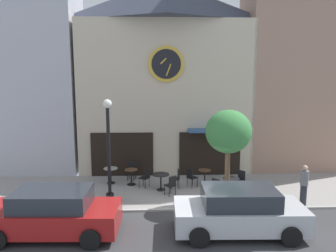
{
  "coord_description": "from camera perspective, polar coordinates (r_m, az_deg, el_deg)",
  "views": [
    {
      "loc": [
        -1.49,
        -11.89,
        5.21
      ],
      "look_at": [
        -0.92,
        2.34,
        3.0
      ],
      "focal_mm": 34.51,
      "sensor_mm": 36.0,
      "label": 1
    }
  ],
  "objects": [
    {
      "name": "cafe_chair_by_entrance",
      "position": [
        15.42,
        12.65,
        -9.07
      ],
      "size": [
        0.56,
        0.56,
        0.9
      ],
      "color": "black",
      "rests_on": "ground_plane"
    },
    {
      "name": "cafe_chair_facing_street",
      "position": [
        14.35,
        0.55,
        -10.21
      ],
      "size": [
        0.56,
        0.56,
        0.9
      ],
      "color": "black",
      "rests_on": "ground_plane"
    },
    {
      "name": "cafe_chair_under_awning",
      "position": [
        15.44,
        4.09,
        -8.84
      ],
      "size": [
        0.56,
        0.56,
        0.9
      ],
      "color": "black",
      "rests_on": "ground_plane"
    },
    {
      "name": "ground_plane",
      "position": [
        12.76,
        4.8,
        -15.43
      ],
      "size": [
        26.61,
        10.1,
        0.13
      ],
      "color": "gray"
    },
    {
      "name": "neighbor_building_left",
      "position": [
        19.88,
        -25.13,
        14.09
      ],
      "size": [
        6.51,
        3.44,
        14.63
      ],
      "color": "#B2B2BC",
      "rests_on": "ground_plane"
    },
    {
      "name": "cafe_chair_near_tree",
      "position": [
        14.21,
        8.64,
        -10.51
      ],
      "size": [
        0.57,
        0.57,
        0.9
      ],
      "color": "black",
      "rests_on": "ground_plane"
    },
    {
      "name": "pedestrian_grey",
      "position": [
        14.36,
        22.89,
        -9.52
      ],
      "size": [
        0.43,
        0.43,
        1.67
      ],
      "color": "#2D2D38",
      "rests_on": "ground_plane"
    },
    {
      "name": "street_tree",
      "position": [
        12.98,
        10.62,
        -1.11
      ],
      "size": [
        1.83,
        1.64,
        3.91
      ],
      "color": "brown",
      "rests_on": "ground_plane"
    },
    {
      "name": "cafe_table_center_right",
      "position": [
        14.72,
        11.09,
        -9.85
      ],
      "size": [
        0.72,
        0.72,
        0.76
      ],
      "color": "black",
      "rests_on": "ground_plane"
    },
    {
      "name": "cafe_table_rightmost",
      "position": [
        16.18,
        -10.09,
        -8.12
      ],
      "size": [
        0.69,
        0.69,
        0.77
      ],
      "color": "black",
      "rests_on": "ground_plane"
    },
    {
      "name": "cafe_table_center_left",
      "position": [
        15.9,
        6.49,
        -8.57
      ],
      "size": [
        0.61,
        0.61,
        0.73
      ],
      "color": "black",
      "rests_on": "ground_plane"
    },
    {
      "name": "cafe_chair_right_end",
      "position": [
        15.4,
        -3.99,
        -8.89
      ],
      "size": [
        0.55,
        0.55,
        0.9
      ],
      "color": "black",
      "rests_on": "ground_plane"
    },
    {
      "name": "cafe_table_center",
      "position": [
        15.02,
        -1.28,
        -9.21
      ],
      "size": [
        0.78,
        0.78,
        0.76
      ],
      "color": "black",
      "rests_on": "ground_plane"
    },
    {
      "name": "street_lamp",
      "position": [
        13.45,
        -10.43,
        -4.34
      ],
      "size": [
        0.36,
        0.36,
        4.29
      ],
      "color": "black",
      "rests_on": "ground_plane"
    },
    {
      "name": "cafe_chair_curbside",
      "position": [
        15.3,
        1.51,
        -9.0
      ],
      "size": [
        0.44,
        0.44,
        0.9
      ],
      "color": "black",
      "rests_on": "ground_plane"
    },
    {
      "name": "cafe_chair_outer",
      "position": [
        16.67,
        -6.4,
        -7.55
      ],
      "size": [
        0.48,
        0.48,
        0.9
      ],
      "color": "black",
      "rests_on": "ground_plane"
    },
    {
      "name": "parked_car_red",
      "position": [
        11.6,
        -19.62,
        -14.26
      ],
      "size": [
        4.36,
        2.14,
        1.55
      ],
      "color": "maroon",
      "rests_on": "ground_plane"
    },
    {
      "name": "parked_car_silver",
      "position": [
        11.36,
        12.43,
        -14.45
      ],
      "size": [
        4.34,
        2.1,
        1.55
      ],
      "color": "#B7BABF",
      "rests_on": "ground_plane"
    },
    {
      "name": "cafe_table_leftmost",
      "position": [
        15.84,
        -6.51,
        -8.51
      ],
      "size": [
        0.63,
        0.63,
        0.77
      ],
      "color": "black",
      "rests_on": "ground_plane"
    },
    {
      "name": "clock_building",
      "position": [
        17.82,
        -0.45,
        9.0
      ],
      "size": [
        9.23,
        3.78,
        10.18
      ],
      "color": "beige",
      "rests_on": "ground_plane"
    },
    {
      "name": "neighbor_building_right",
      "position": [
        20.14,
        22.62,
        15.1
      ],
      "size": [
        6.29,
        3.3,
        15.29
      ],
      "color": "#9E7A66",
      "rests_on": "ground_plane"
    }
  ]
}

